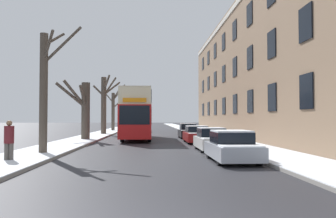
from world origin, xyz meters
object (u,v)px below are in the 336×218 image
parked_car_3 (188,131)px  pedestrian_left_sidewalk (9,140)px  bare_tree_left_3 (113,109)px  parked_car_0 (232,147)px  bare_tree_left_0 (45,86)px  bare_tree_left_2 (104,103)px  parked_car_2 (197,135)px  oncoming_van (138,124)px  parked_car_1 (211,140)px  double_decker_bus (138,112)px  bare_tree_left_1 (84,109)px

parked_car_3 → pedestrian_left_sidewalk: (-9.74, -17.84, 0.34)m
bare_tree_left_3 → parked_car_0: bare_tree_left_3 is taller
bare_tree_left_0 → bare_tree_left_2: size_ratio=0.97×
bare_tree_left_2 → parked_car_2: size_ratio=1.60×
bare_tree_left_2 → oncoming_van: (3.56, 10.72, -2.64)m
parked_car_1 → oncoming_van: (-5.64, 30.43, 0.54)m
bare_tree_left_0 → parked_car_2: (9.25, 8.44, -3.01)m
double_decker_bus → parked_car_3: size_ratio=2.87×
bare_tree_left_1 → bare_tree_left_3: bare_tree_left_3 is taller
bare_tree_left_1 → bare_tree_left_2: bare_tree_left_2 is taller
bare_tree_left_2 → parked_car_2: 16.51m
bare_tree_left_1 → oncoming_van: bearing=79.6°
oncoming_van → pedestrian_left_sidewalk: oncoming_van is taller
bare_tree_left_2 → pedestrian_left_sidewalk: bare_tree_left_2 is taller
bare_tree_left_3 → oncoming_van: bare_tree_left_3 is taller
bare_tree_left_2 → parked_car_0: bare_tree_left_2 is taller
parked_car_0 → oncoming_van: 35.89m
pedestrian_left_sidewalk → bare_tree_left_3: bearing=74.9°
parked_car_3 → double_decker_bus: bearing=-161.5°
bare_tree_left_3 → parked_car_0: bearing=-75.4°
parked_car_2 → parked_car_3: size_ratio=1.12×
oncoming_van → bare_tree_left_2: bearing=-108.4°
double_decker_bus → pedestrian_left_sidewalk: bearing=-106.6°
bare_tree_left_2 → bare_tree_left_0: bearing=-90.1°
parked_car_0 → oncoming_van: bearing=99.0°
bare_tree_left_0 → parked_car_3: bearing=57.9°
parked_car_1 → parked_car_0: bearing=-90.0°
parked_car_2 → bare_tree_left_1: bearing=162.6°
double_decker_bus → parked_car_2: 7.01m
double_decker_bus → parked_car_3: (4.90, 1.64, -1.86)m
bare_tree_left_2 → parked_car_1: bare_tree_left_2 is taller
parked_car_0 → parked_car_3: size_ratio=1.03×
parked_car_1 → parked_car_2: size_ratio=0.88×
bare_tree_left_0 → parked_car_0: bearing=-17.7°
pedestrian_left_sidewalk → double_decker_bus: bearing=58.8°
double_decker_bus → oncoming_van: size_ratio=2.02×
parked_car_3 → oncoming_van: oncoming_van is taller
oncoming_van → parked_car_1: bearing=-79.5°
parked_car_3 → parked_car_2: bearing=-90.0°
bare_tree_left_0 → double_decker_bus: bare_tree_left_0 is taller
bare_tree_left_0 → parked_car_2: size_ratio=1.55×
parked_car_2 → parked_car_0: bearing=-90.0°
bare_tree_left_2 → parked_car_1: 21.98m
bare_tree_left_1 → parked_car_1: 13.50m
parked_car_1 → parked_car_2: 6.37m
bare_tree_left_1 → parked_car_3: size_ratio=1.33×
parked_car_1 → parked_car_3: size_ratio=0.99×
bare_tree_left_0 → parked_car_1: bearing=12.6°
parked_car_2 → parked_car_3: (0.00, 6.29, 0.03)m
bare_tree_left_2 → bare_tree_left_1: bearing=-91.7°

